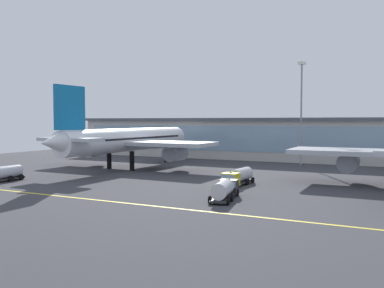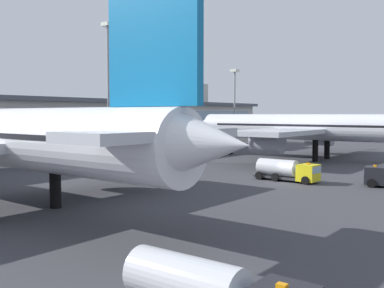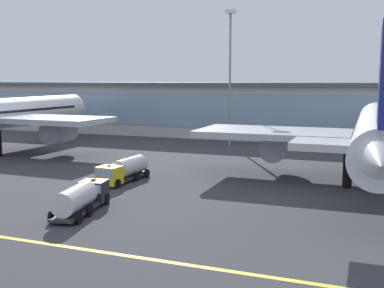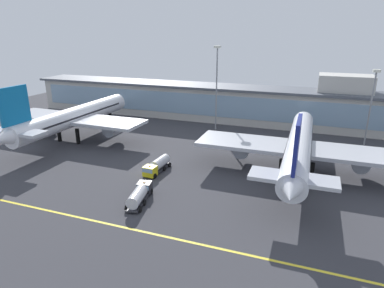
% 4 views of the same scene
% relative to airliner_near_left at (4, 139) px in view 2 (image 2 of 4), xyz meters
% --- Properties ---
extents(ground_plane, '(196.31, 196.31, 0.00)m').
position_rel_airliner_near_left_xyz_m(ground_plane, '(31.34, -13.96, -6.73)').
color(ground_plane, '#38383D').
extents(terminal_building, '(143.22, 14.00, 17.47)m').
position_rel_airliner_near_left_xyz_m(terminal_building, '(33.17, 36.91, -0.16)').
color(terminal_building, beige).
rests_on(terminal_building, ground).
extents(airliner_near_left, '(42.53, 53.99, 18.42)m').
position_rel_airliner_near_left_xyz_m(airliner_near_left, '(0.00, 0.00, 0.00)').
color(airliner_near_left, black).
rests_on(airliner_near_left, ground).
extents(airliner_near_right, '(45.38, 54.40, 17.35)m').
position_rel_airliner_near_left_xyz_m(airliner_near_right, '(62.76, -3.44, -0.40)').
color(airliner_near_right, black).
rests_on(airliner_near_right, ground).
extents(baggage_tug_near, '(3.38, 9.17, 2.90)m').
position_rel_airliner_near_left_xyz_m(baggage_tug_near, '(33.00, -13.65, -5.22)').
color(baggage_tug_near, black).
rests_on(baggage_tug_near, ground).
extents(apron_light_mast_west, '(1.80, 1.80, 26.22)m').
position_rel_airliner_near_left_xyz_m(apron_light_mast_west, '(35.59, 24.60, 10.16)').
color(apron_light_mast_west, gray).
rests_on(apron_light_mast_west, ground).
extents(apron_light_mast_centre, '(1.80, 1.80, 20.86)m').
position_rel_airliner_near_left_xyz_m(apron_light_mast_centre, '(79.32, 23.78, 7.19)').
color(apron_light_mast_centre, gray).
rests_on(apron_light_mast_centre, ground).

